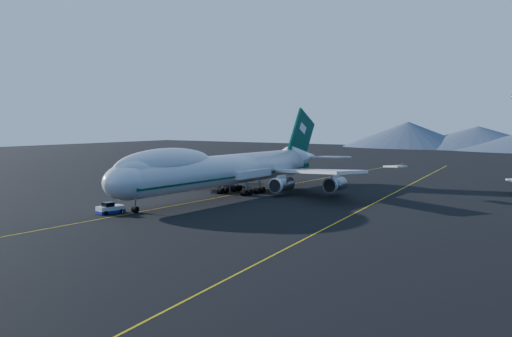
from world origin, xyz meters
The scene contains 5 objects.
ground centered at (0.00, 0.00, 0.00)m, with size 500.00×500.00×0.00m, color black.
taxiway_line_main centered at (0.00, 0.00, 0.01)m, with size 0.25×220.00×0.01m, color #C4AB0B.
taxiway_line_side centered at (30.00, 10.00, 0.01)m, with size 0.25×200.00×0.01m, color #C4AB0B.
boeing_747 centered at (0.00, 0.03, 5.81)m, with size 59.62×72.43×19.37m.
pushback_tug centered at (-3.00, -29.50, 0.64)m, with size 3.42×5.06×2.04m.
Camera 1 is at (72.92, -96.56, 16.18)m, focal length 40.00 mm.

